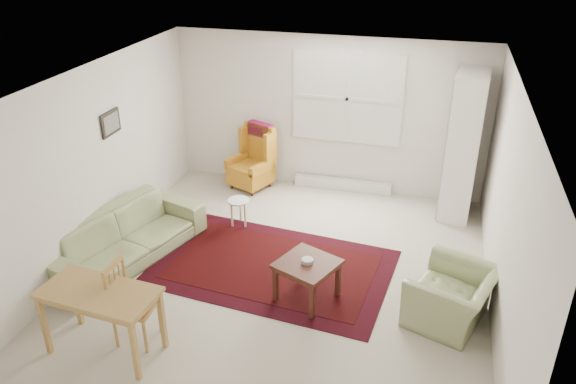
% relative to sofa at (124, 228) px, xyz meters
% --- Properties ---
extents(room, '(5.04, 5.54, 2.51)m').
position_rel_sofa_xyz_m(room, '(2.12, 0.33, 0.80)').
color(room, '#BEB5A2').
rests_on(room, ground).
extents(rug, '(3.18, 2.22, 0.03)m').
position_rel_sofa_xyz_m(rug, '(1.93, 0.28, -0.44)').
color(rug, black).
rests_on(rug, ground).
extents(sofa, '(1.50, 2.40, 0.91)m').
position_rel_sofa_xyz_m(sofa, '(0.00, 0.00, 0.00)').
color(sofa, '#8C9865').
rests_on(sofa, ground).
extents(armchair, '(1.11, 1.18, 0.75)m').
position_rel_sofa_xyz_m(armchair, '(4.15, -0.19, -0.08)').
color(armchair, '#8C9865').
rests_on(armchair, ground).
extents(wingback_chair, '(0.82, 0.84, 1.06)m').
position_rel_sofa_xyz_m(wingback_chair, '(0.90, 2.47, 0.08)').
color(wingback_chair, '#BE7D1D').
rests_on(wingback_chair, ground).
extents(coffee_table, '(0.82, 0.82, 0.52)m').
position_rel_sofa_xyz_m(coffee_table, '(2.51, -0.24, -0.20)').
color(coffee_table, '#451E15').
rests_on(coffee_table, ground).
extents(stool, '(0.41, 0.41, 0.42)m').
position_rel_sofa_xyz_m(stool, '(1.15, 1.21, -0.24)').
color(stool, white).
rests_on(stool, ground).
extents(cabinet, '(0.54, 0.91, 2.19)m').
position_rel_sofa_xyz_m(cabinet, '(4.20, 2.47, 0.64)').
color(cabinet, white).
rests_on(cabinet, ground).
extents(desk, '(1.24, 0.70, 0.75)m').
position_rel_sofa_xyz_m(desk, '(0.69, -1.63, -0.08)').
color(desk, '#AF8746').
rests_on(desk, ground).
extents(desk_chair, '(0.42, 0.42, 0.95)m').
position_rel_sofa_xyz_m(desk_chair, '(0.94, -1.40, 0.02)').
color(desk_chair, '#AF8746').
rests_on(desk_chair, ground).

